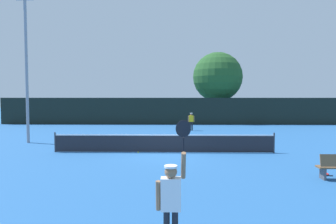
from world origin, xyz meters
name	(u,v)px	position (x,y,z in m)	size (l,w,h in m)	color
ground_plane	(164,152)	(0.00, 0.00, 0.00)	(120.00, 120.00, 0.00)	#235693
tennis_net	(164,143)	(0.00, 0.00, 0.51)	(11.76, 0.08, 1.07)	#232328
perimeter_fence	(168,111)	(0.00, 15.67, 1.42)	(35.99, 0.12, 2.84)	black
player_serving	(171,195)	(0.46, -10.08, 1.13)	(0.68, 0.40, 2.55)	white
player_receiving	(191,120)	(2.08, 10.21, 0.93)	(0.57, 0.23, 1.53)	yellow
tennis_ball	(138,152)	(-1.36, -0.17, 0.03)	(0.07, 0.07, 0.07)	#CCE033
spare_racket	(325,174)	(6.35, -4.27, 0.02)	(0.28, 0.52, 0.04)	black
light_pole	(26,61)	(-8.86, 3.15, 5.27)	(1.18, 0.28, 9.37)	gray
large_tree	(218,77)	(5.63, 18.67, 5.21)	(5.68, 5.68, 8.07)	brown
parked_car_near	(105,113)	(-8.33, 22.21, 0.78)	(2.19, 4.32, 1.69)	#B7B7BC
parked_car_mid	(221,114)	(6.53, 21.74, 0.78)	(2.43, 4.41, 1.69)	red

